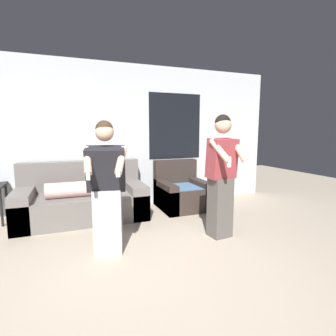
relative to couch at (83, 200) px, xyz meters
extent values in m
plane|color=tan|center=(0.57, -2.46, -0.31)|extent=(14.00, 14.00, 0.00)
cube|color=silver|center=(0.57, 0.52, 1.04)|extent=(6.73, 0.06, 2.70)
cube|color=black|center=(1.86, 0.48, 1.24)|extent=(1.10, 0.01, 1.30)
cube|color=slate|center=(0.00, -0.06, -0.10)|extent=(2.02, 0.99, 0.42)
cube|color=slate|center=(0.00, 0.33, 0.36)|extent=(2.02, 0.22, 0.51)
cube|color=slate|center=(-0.87, -0.06, -0.03)|extent=(0.28, 0.99, 0.56)
cube|color=slate|center=(0.87, -0.06, -0.03)|extent=(0.28, 0.99, 0.56)
cylinder|color=beige|center=(0.00, -0.18, 0.23)|extent=(1.10, 0.24, 0.24)
cube|color=#332823|center=(1.79, -0.06, -0.10)|extent=(0.86, 0.92, 0.42)
cube|color=#332823|center=(1.79, 0.30, 0.34)|extent=(0.86, 0.20, 0.46)
cube|color=#332823|center=(1.45, -0.06, -0.05)|extent=(0.18, 0.92, 0.52)
cube|color=#332823|center=(2.13, -0.06, -0.05)|extent=(0.18, 0.92, 0.52)
cube|color=slate|center=(1.79, -0.10, 0.12)|extent=(0.73, 0.73, 0.01)
cylinder|color=black|center=(-1.19, 0.03, -0.02)|extent=(0.04, 0.04, 0.59)
cylinder|color=black|center=(-1.19, 0.42, -0.02)|extent=(0.04, 0.04, 0.59)
cube|color=#B2B2B7|center=(0.22, -1.43, 0.07)|extent=(0.37, 0.30, 0.78)
cube|color=black|center=(0.21, -1.46, 0.71)|extent=(0.49, 0.41, 0.53)
sphere|color=#DBAD8E|center=(0.21, -1.48, 1.12)|extent=(0.21, 0.21, 0.21)
sphere|color=#3D2819|center=(0.21, -1.47, 1.16)|extent=(0.19, 0.19, 0.19)
cylinder|color=#DBAD8E|center=(0.00, -1.57, 0.82)|extent=(0.09, 0.36, 0.30)
cube|color=white|center=(0.00, -1.72, 0.70)|extent=(0.04, 0.04, 0.13)
cylinder|color=#DBAD8E|center=(0.35, -1.64, 0.82)|extent=(0.21, 0.36, 0.30)
cube|color=white|center=(0.29, -1.78, 0.70)|extent=(0.05, 0.04, 0.08)
cube|color=#56514C|center=(1.73, -1.47, 0.10)|extent=(0.30, 0.27, 0.82)
cube|color=#99383D|center=(1.73, -1.48, 0.78)|extent=(0.40, 0.30, 0.54)
sphere|color=#DBAD8E|center=(1.74, -1.48, 1.21)|extent=(0.22, 0.22, 0.22)
sphere|color=black|center=(1.74, -1.47, 1.25)|extent=(0.21, 0.21, 0.21)
cylinder|color=#DBAD8E|center=(1.60, -1.64, 0.89)|extent=(0.17, 0.36, 0.31)
cube|color=white|center=(1.64, -1.79, 0.77)|extent=(0.04, 0.04, 0.13)
cylinder|color=#DBAD8E|center=(1.90, -1.61, 0.89)|extent=(0.09, 0.36, 0.31)
cube|color=white|center=(1.90, -1.76, 0.77)|extent=(0.05, 0.04, 0.08)
camera|label=1|loc=(-0.17, -4.48, 1.14)|focal=28.00mm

